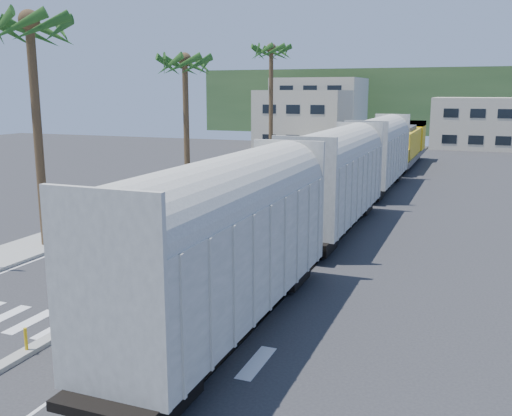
{
  "coord_description": "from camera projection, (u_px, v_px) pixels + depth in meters",
  "views": [
    {
      "loc": [
        12.3,
        -16.43,
        7.82
      ],
      "look_at": [
        1.99,
        10.06,
        2.0
      ],
      "focal_mm": 40.0,
      "sensor_mm": 36.0,
      "label": 1
    }
  ],
  "objects": [
    {
      "name": "buildings",
      "position": [
        350.0,
        114.0,
        87.77
      ],
      "size": [
        38.0,
        27.0,
        10.0
      ],
      "color": "#BCB195",
      "rests_on": "ground"
    },
    {
      "name": "median",
      "position": [
        281.0,
        206.0,
        39.15
      ],
      "size": [
        0.45,
        60.0,
        0.85
      ],
      "color": "gray",
      "rests_on": "ground"
    },
    {
      "name": "crosswalk",
      "position": [
        71.0,
        329.0,
        19.12
      ],
      "size": [
        14.0,
        2.2,
        0.01
      ],
      "primitive_type": "cube",
      "color": "silver",
      "rests_on": "ground"
    },
    {
      "name": "cyclist",
      "position": [
        78.0,
        333.0,
        17.04
      ],
      "size": [
        0.77,
        1.87,
        2.23
      ],
      "rotation": [
        0.0,
        0.0,
        1.55
      ],
      "color": "#9EA0A5",
      "rests_on": "ground"
    },
    {
      "name": "freight_train",
      "position": [
        356.0,
        168.0,
        37.22
      ],
      "size": [
        3.0,
        60.94,
        5.85
      ],
      "color": "#A4A296",
      "rests_on": "ground"
    },
    {
      "name": "rails",
      "position": [
        374.0,
        193.0,
        44.72
      ],
      "size": [
        1.56,
        100.0,
        0.06
      ],
      "color": "black",
      "rests_on": "ground"
    },
    {
      "name": "car_second",
      "position": [
        197.0,
        205.0,
        35.74
      ],
      "size": [
        2.55,
        5.31,
        1.66
      ],
      "primitive_type": "imported",
      "rotation": [
        0.0,
        0.0,
        0.08
      ],
      "color": "black",
      "rests_on": "ground"
    },
    {
      "name": "car_rear",
      "position": [
        266.0,
        183.0,
        45.56
      ],
      "size": [
        2.94,
        5.2,
        1.36
      ],
      "primitive_type": "imported",
      "rotation": [
        0.0,
        0.0,
        0.07
      ],
      "color": "#ABAEB0",
      "rests_on": "ground"
    },
    {
      "name": "car_lead",
      "position": [
        155.0,
        229.0,
        29.95
      ],
      "size": [
        2.43,
        4.47,
        1.42
      ],
      "primitive_type": "imported",
      "rotation": [
        0.0,
        0.0,
        -0.09
      ],
      "color": "#103220",
      "rests_on": "ground"
    },
    {
      "name": "sidewalk",
      "position": [
        203.0,
        188.0,
        46.77
      ],
      "size": [
        3.0,
        90.0,
        0.15
      ],
      "primitive_type": "cube",
      "color": "gray",
      "rests_on": "ground"
    },
    {
      "name": "car_third",
      "position": [
        231.0,
        194.0,
        40.22
      ],
      "size": [
        2.72,
        5.12,
        1.4
      ],
      "primitive_type": "imported",
      "rotation": [
        0.0,
        0.0,
        0.08
      ],
      "color": "black",
      "rests_on": "ground"
    },
    {
      "name": "hillside",
      "position": [
        414.0,
        101.0,
        111.03
      ],
      "size": [
        80.0,
        20.0,
        12.0
      ],
      "primitive_type": "cube",
      "color": "#385628",
      "rests_on": "ground"
    },
    {
      "name": "lane_markings",
      "position": [
        276.0,
        193.0,
        44.53
      ],
      "size": [
        9.42,
        90.0,
        0.01
      ],
      "color": "silver",
      "rests_on": "ground"
    },
    {
      "name": "palm_trees",
      "position": [
        191.0,
        51.0,
        42.38
      ],
      "size": [
        3.5,
        37.2,
        13.75
      ],
      "color": "brown",
      "rests_on": "ground"
    },
    {
      "name": "ground",
      "position": [
        106.0,
        308.0,
        20.94
      ],
      "size": [
        140.0,
        140.0,
        0.0
      ],
      "primitive_type": "plane",
      "color": "#28282B",
      "rests_on": "ground"
    }
  ]
}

